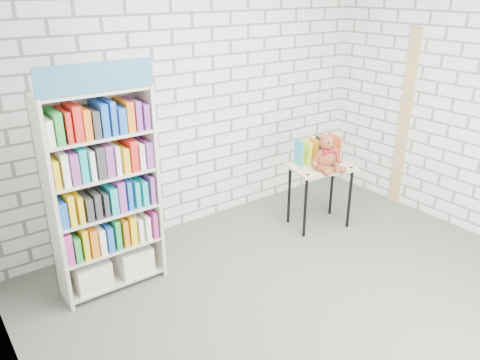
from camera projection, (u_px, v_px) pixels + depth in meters
ground at (323, 305)px, 3.99m from camera, size 4.50×4.50×0.00m
room_shell at (340, 98)px, 3.30m from camera, size 4.52×4.02×2.81m
bookshelf at (103, 192)px, 3.93m from camera, size 0.89×0.35×2.01m
display_table at (321, 174)px, 5.09m from camera, size 0.75×0.60×0.71m
table_books at (317, 151)px, 5.09m from camera, size 0.50×0.31×0.28m
teddy_bear at (327, 155)px, 4.90m from camera, size 0.36×0.35×0.39m
door_trim at (404, 120)px, 5.50m from camera, size 0.05×0.12×2.10m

